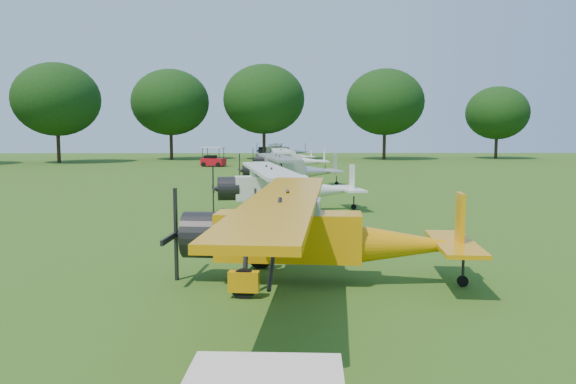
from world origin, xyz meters
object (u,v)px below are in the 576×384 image
golf_cart (213,160)px  aircraft_6 (287,155)px  aircraft_7 (281,150)px  aircraft_4 (287,167)px  aircraft_5 (288,158)px  aircraft_3 (282,184)px  aircraft_2 (311,229)px

golf_cart → aircraft_6: bearing=48.1°
aircraft_6 → aircraft_7: 12.12m
aircraft_7 → aircraft_4: bearing=-86.9°
aircraft_5 → aircraft_6: bearing=88.0°
aircraft_3 → golf_cart: bearing=93.5°
aircraft_3 → golf_cart: (-7.43, 34.58, -0.61)m
aircraft_2 → golf_cart: (-8.09, 47.40, -0.67)m
aircraft_3 → aircraft_2: bearing=-95.7°
aircraft_3 → aircraft_7: bearing=81.4°
aircraft_6 → golf_cart: (-8.12, -4.74, -0.40)m
aircraft_2 → aircraft_7: (-0.72, 64.23, -0.07)m
aircraft_5 → aircraft_6: aircraft_5 is taller
aircraft_6 → golf_cart: bearing=-158.4°
aircraft_2 → aircraft_5: 38.98m
aircraft_2 → golf_cart: size_ratio=4.30×
aircraft_2 → aircraft_4: size_ratio=1.04×
aircraft_5 → golf_cart: size_ratio=4.07×
aircraft_2 → golf_cart: 48.09m
aircraft_3 → golf_cart: 35.38m
aircraft_3 → aircraft_6: bearing=80.4°
aircraft_6 → aircraft_7: (-0.74, 12.10, 0.20)m
aircraft_4 → aircraft_2: bearing=-97.6°
aircraft_2 → aircraft_6: size_ratio=1.24×
aircraft_3 → aircraft_5: bearing=80.0°
golf_cart → aircraft_7: bearing=84.2°
aircraft_5 → golf_cart: (-8.05, 8.42, -0.61)m
aircraft_5 → golf_cart: 11.66m
aircraft_3 → aircraft_4: bearing=79.7°
aircraft_4 → aircraft_6: (0.32, 26.80, -0.22)m
aircraft_7 → golf_cart: (-7.38, -16.84, -0.61)m
aircraft_5 → aircraft_6: 13.16m
aircraft_4 → aircraft_7: aircraft_4 is taller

